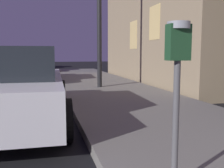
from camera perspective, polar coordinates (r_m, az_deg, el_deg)
parking_meter at (r=2.25m, az=14.21°, el=4.29°), size 0.19×0.19×1.43m
car_white at (r=5.26m, az=-21.13°, el=-0.25°), size 2.19×4.45×1.43m
car_blue at (r=12.04m, az=-17.64°, el=3.59°), size 2.21×4.62×1.43m
car_red at (r=18.43m, az=-16.70°, el=4.55°), size 2.14×4.36×1.43m
car_black at (r=25.18m, az=-16.22°, el=5.09°), size 1.96×4.47×1.43m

